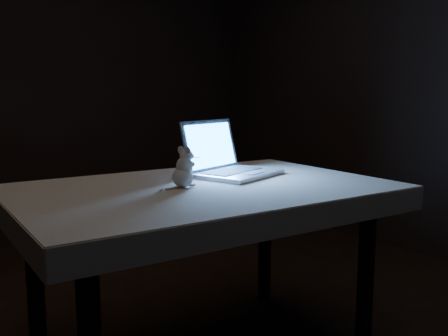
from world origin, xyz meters
TOP-DOWN VIEW (x-y plane):
  - back_wall at (0.00, 2.50)m, footprint 4.50×0.04m
  - table at (0.05, -0.05)m, footprint 1.56×1.07m
  - tablecloth at (0.14, -0.03)m, footprint 1.75×1.31m
  - laptop at (0.34, 0.05)m, footprint 0.48×0.45m
  - plush_mouse at (-0.04, -0.04)m, footprint 0.15×0.15m

SIDE VIEW (x-z plane):
  - table at x=0.05m, z-range 0.00..0.80m
  - tablecloth at x=0.14m, z-range 0.71..0.81m
  - plush_mouse at x=-0.04m, z-range 0.81..0.98m
  - laptop at x=0.34m, z-range 0.81..1.08m
  - back_wall at x=0.00m, z-range 0.00..2.60m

